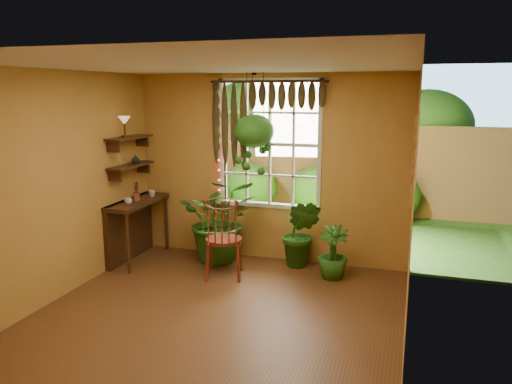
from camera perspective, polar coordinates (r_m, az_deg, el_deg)
floor at (r=5.58m, az=-5.25°, el=-14.67°), size 4.50×4.50×0.00m
ceiling at (r=5.01m, az=-5.84°, el=14.23°), size 4.50×4.50×0.00m
wall_back at (r=7.21m, az=1.51°, el=2.70°), size 4.00×0.00×4.00m
wall_left at (r=6.18m, az=-22.83°, el=0.29°), size 0.00×4.50×4.50m
wall_right at (r=4.73m, az=17.38°, el=-2.57°), size 0.00×4.50×4.50m
window at (r=7.20m, az=1.60°, el=5.49°), size 1.52×0.10×1.86m
valance_vine at (r=7.07m, az=0.68°, el=10.07°), size 1.70×0.12×1.10m
string_lights at (r=7.35m, az=-4.33°, el=5.98°), size 0.03×0.03×1.54m
wall_plates at (r=6.45m, az=17.50°, el=2.90°), size 0.04×0.32×1.10m
counter_ledge at (r=7.56m, az=-14.00°, el=-3.41°), size 0.40×1.20×0.90m
shelf_lower at (r=7.38m, az=-14.09°, el=2.94°), size 0.25×0.90×0.04m
shelf_upper at (r=7.33m, az=-14.24°, el=6.03°), size 0.25×0.90×0.04m
backyard at (r=11.66m, az=9.05°, el=5.62°), size 14.00×10.00×12.00m
windsor_chair at (r=6.68m, az=-3.71°, el=-6.65°), size 0.60×0.62×1.30m
potted_plant_left at (r=7.27m, az=-4.08°, el=-3.11°), size 1.40×1.31×1.25m
potted_plant_mid at (r=7.05m, az=5.13°, el=-4.74°), size 0.61×0.52×0.98m
potted_plant_right at (r=6.72m, az=8.80°, el=-6.84°), size 0.43×0.43×0.71m
hanging_basket at (r=6.99m, az=-0.20°, el=6.58°), size 0.56×0.56×1.41m
cup_a at (r=7.18m, az=-14.41°, el=-1.01°), size 0.12×0.12×0.09m
cup_b at (r=7.62m, az=-11.80°, el=-0.15°), size 0.11×0.11×0.09m
brush_jar at (r=7.39m, az=-13.52°, el=0.09°), size 0.09×0.09×0.34m
shelf_vase at (r=7.47m, az=-13.59°, el=3.68°), size 0.13×0.13×0.12m
tiffany_lamp at (r=7.19m, az=-14.82°, el=7.77°), size 0.18×0.18×0.29m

